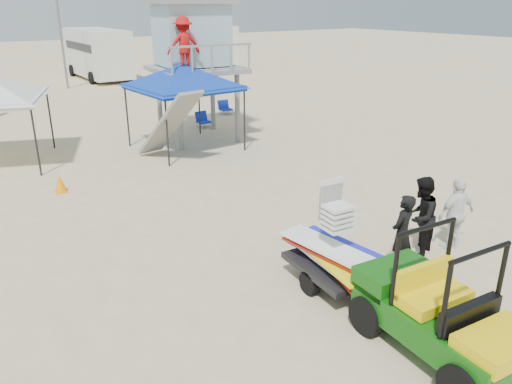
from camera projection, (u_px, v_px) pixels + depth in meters
ground at (334, 326)px, 8.17m from camera, size 140.00×140.00×0.00m
utility_cart at (444, 304)px, 7.19m from camera, size 1.46×2.62×1.91m
surf_trailer at (333, 250)px, 9.04m from camera, size 1.31×2.21×1.84m
man_left at (402, 234)px, 9.60m from camera, size 0.65×0.50×1.59m
man_mid at (420, 217)px, 10.22m from camera, size 1.00×0.89×1.70m
man_right at (456, 214)px, 10.50m from camera, size 0.98×0.54×1.58m
lifeguard_tower at (191, 40)px, 18.09m from camera, size 3.37×3.37×4.91m
canopy_blue at (182, 68)px, 17.08m from camera, size 3.35×3.35×3.40m
cone_far at (60, 184)px, 13.83m from camera, size 0.34×0.34×0.50m
beach_chair_b at (203, 119)px, 21.10m from camera, size 0.58×0.62×0.64m
beach_chair_c at (225, 107)px, 23.52m from camera, size 0.57×0.61×0.64m
rv_mid_right at (98, 52)px, 33.79m from camera, size 2.64×7.00×3.25m
rv_far_right at (204, 44)px, 39.70m from camera, size 2.64×6.60×3.25m
light_pole_left at (59, 19)px, 29.11m from camera, size 0.14×0.14×8.00m
light_pole_right at (185, 16)px, 35.03m from camera, size 0.14×0.14×8.00m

